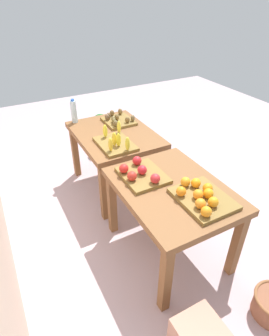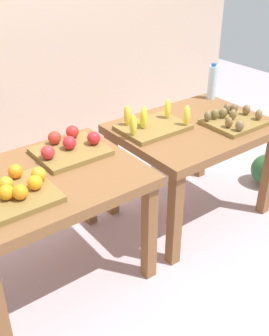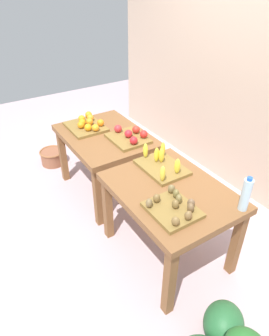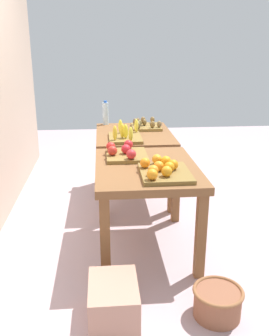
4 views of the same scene
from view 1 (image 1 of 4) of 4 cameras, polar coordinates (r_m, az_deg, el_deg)
ground_plane at (r=3.09m, az=0.76°, el=-9.03°), size 8.00×8.00×0.00m
display_table_left at (r=2.33m, az=7.53°, el=-5.94°), size 1.04×0.80×0.72m
display_table_right at (r=3.14m, az=-4.07°, el=5.54°), size 1.04×0.80×0.72m
orange_bin at (r=2.15m, az=13.44°, el=-5.67°), size 0.45×0.37×0.11m
apple_bin at (r=2.34m, az=1.31°, el=-1.11°), size 0.41×0.35×0.11m
banana_crate at (r=2.81m, az=-3.91°, el=5.31°), size 0.44×0.32×0.17m
kiwi_bin at (r=3.31m, az=-3.38°, el=9.73°), size 0.36×0.33×0.10m
water_bottle at (r=3.36m, az=-12.24°, el=11.17°), size 0.07×0.07×0.28m
watermelon_pile at (r=4.21m, az=-6.09°, el=6.27°), size 0.65×0.68×0.48m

